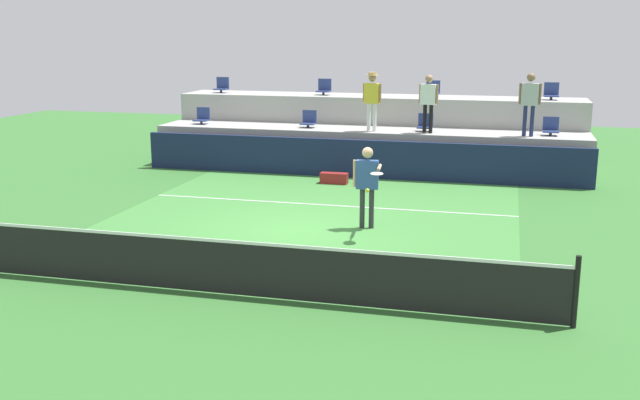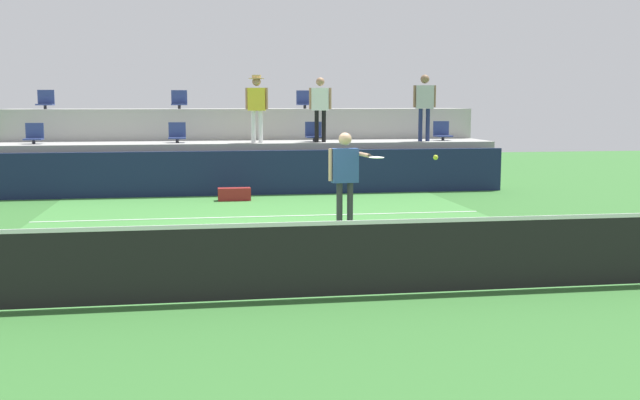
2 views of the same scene
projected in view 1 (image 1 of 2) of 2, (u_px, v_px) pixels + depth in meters
The scene contains 21 objects.
ground_plane at pixel (300, 231), 15.41m from camera, with size 40.00×40.00×0.00m, color #336B2D.
court_inner_paint at pixel (313, 219), 16.35m from camera, with size 9.00×10.00×0.01m, color #3D7F38.
court_service_line at pixel (328, 205), 17.67m from camera, with size 9.00×0.06×0.00m, color white.
tennis_net at pixel (230, 266), 11.52m from camera, with size 10.48×0.08×1.07m.
sponsor_backboard at pixel (358, 159), 20.94m from camera, with size 13.00×0.16×1.10m, color #141E42.
seating_tier_lower at pixel (366, 149), 22.15m from camera, with size 13.00×1.80×1.25m, color #9E9E99.
seating_tier_upper at pixel (377, 128), 23.75m from camera, with size 13.00×1.80×2.10m, color #9E9E99.
stadium_chair_lower_far_left at pixel (202, 117), 23.20m from camera, with size 0.44×0.40×0.52m.
stadium_chair_lower_left at pixel (309, 120), 22.34m from camera, with size 0.44×0.40×0.52m.
stadium_chair_lower_right at pixel (425, 124), 21.47m from camera, with size 0.44×0.40×0.52m.
stadium_chair_lower_far_right at pixel (551, 128), 20.60m from camera, with size 0.44×0.40×0.52m.
stadium_chair_upper_far_left at pixel (222, 86), 24.71m from camera, with size 0.44×0.40×0.52m.
stadium_chair_upper_left at pixel (324, 88), 23.84m from camera, with size 0.44×0.40×0.52m.
stadium_chair_upper_right at pixel (433, 90), 22.97m from camera, with size 0.44×0.40×0.52m.
stadium_chair_upper_far_right at pixel (551, 93), 22.09m from camera, with size 0.44×0.40×0.52m.
tennis_player at pixel (367, 179), 15.36m from camera, with size 0.81×1.20×1.76m.
spectator_with_hat at pixel (372, 95), 21.29m from camera, with size 0.59×0.48×1.72m.
spectator_leaning_on_rail at pixel (428, 98), 20.90m from camera, with size 0.58×0.28×1.67m.
spectator_in_white at pixel (530, 98), 20.20m from camera, with size 0.61×0.25×1.76m.
tennis_ball at pixel (367, 190), 12.06m from camera, with size 0.07×0.07×0.07m.
equipment_bag at pixel (334, 178), 20.19m from camera, with size 0.76×0.28×0.30m, color maroon.
Camera 1 is at (4.13, -14.28, 4.11)m, focal length 40.84 mm.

